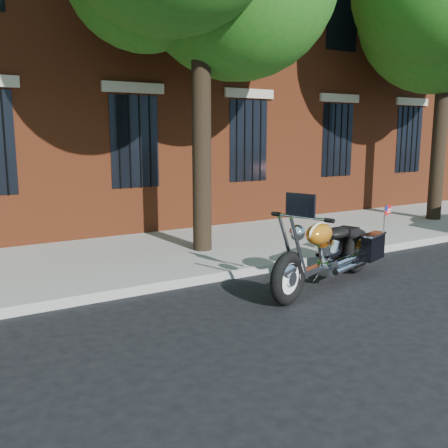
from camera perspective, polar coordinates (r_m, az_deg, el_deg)
ground at (r=7.16m, az=5.25°, el=-9.07°), size 120.00×120.00×0.00m
curb at (r=8.24m, az=-0.45°, el=-5.89°), size 40.00×0.16×0.15m
sidewalk at (r=9.85m, az=-6.04°, el=-3.27°), size 40.00×3.60×0.15m
building at (r=16.42m, az=-17.44°, el=22.56°), size 26.00×10.08×12.00m
motorcycle at (r=8.02m, az=12.20°, el=-3.26°), size 3.04×1.47×1.55m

